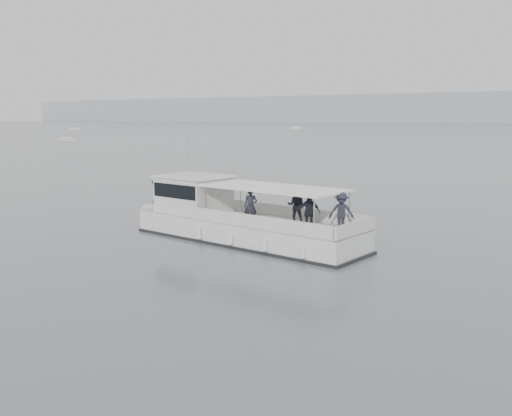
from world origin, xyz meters
The scene contains 2 objects.
ground centered at (0.00, 0.00, 0.00)m, with size 1400.00×1400.00×0.00m, color slate.
tour_boat centered at (-6.19, -0.53, 0.89)m, with size 13.05×4.54×5.43m.
Camera 1 is at (8.96, -21.92, 5.62)m, focal length 40.00 mm.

